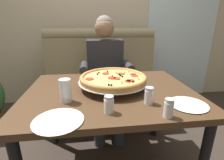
{
  "coord_description": "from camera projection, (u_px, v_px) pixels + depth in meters",
  "views": [
    {
      "loc": [
        -0.13,
        -1.14,
        1.2
      ],
      "look_at": [
        0.01,
        -0.02,
        0.81
      ],
      "focal_mm": 26.88,
      "sensor_mm": 36.0,
      "label": 1
    }
  ],
  "objects": [
    {
      "name": "diner_main",
      "position": [
        106.0,
        69.0,
        1.87
      ],
      "size": [
        0.54,
        0.64,
        1.27
      ],
      "color": "#2D3342",
      "rests_on": "ground_plane"
    },
    {
      "name": "plate_near_left",
      "position": [
        58.0,
        119.0,
        0.84
      ],
      "size": [
        0.26,
        0.26,
        0.02
      ],
      "color": "white",
      "rests_on": "dining_table"
    },
    {
      "name": "shaker_parmesan",
      "position": [
        149.0,
        97.0,
        1.02
      ],
      "size": [
        0.05,
        0.05,
        0.11
      ],
      "color": "white",
      "rests_on": "dining_table"
    },
    {
      "name": "back_wall_with_window",
      "position": [
        98.0,
        8.0,
        2.43
      ],
      "size": [
        6.0,
        0.12,
        2.8
      ],
      "primitive_type": "cube",
      "color": "beige",
      "rests_on": "ground_plane"
    },
    {
      "name": "dining_table",
      "position": [
        110.0,
        101.0,
        1.26
      ],
      "size": [
        1.22,
        0.92,
        0.73
      ],
      "color": "#4C331E",
      "rests_on": "ground_plane"
    },
    {
      "name": "patio_chair",
      "position": [
        170.0,
        57.0,
        3.48
      ],
      "size": [
        0.42,
        0.42,
        0.86
      ],
      "color": "black",
      "rests_on": "ground_plane"
    },
    {
      "name": "drinking_glass",
      "position": [
        66.0,
        92.0,
        1.04
      ],
      "size": [
        0.07,
        0.07,
        0.15
      ],
      "color": "silver",
      "rests_on": "dining_table"
    },
    {
      "name": "shaker_oregano",
      "position": [
        109.0,
        106.0,
        0.92
      ],
      "size": [
        0.06,
        0.06,
        0.1
      ],
      "color": "white",
      "rests_on": "dining_table"
    },
    {
      "name": "window_panel",
      "position": [
        184.0,
        9.0,
        2.51
      ],
      "size": [
        1.1,
        0.02,
        2.8
      ],
      "primitive_type": "cube",
      "color": "white",
      "rests_on": "ground_plane"
    },
    {
      "name": "shaker_pepper_flakes",
      "position": [
        169.0,
        109.0,
        0.87
      ],
      "size": [
        0.05,
        0.05,
        0.1
      ],
      "color": "white",
      "rests_on": "dining_table"
    },
    {
      "name": "pizza",
      "position": [
        113.0,
        78.0,
        1.26
      ],
      "size": [
        0.52,
        0.52,
        0.11
      ],
      "color": "silver",
      "rests_on": "dining_table"
    },
    {
      "name": "plate_near_right",
      "position": [
        188.0,
        103.0,
        1.01
      ],
      "size": [
        0.23,
        0.23,
        0.02
      ],
      "color": "white",
      "rests_on": "dining_table"
    },
    {
      "name": "booth_bench",
      "position": [
        102.0,
        87.0,
        2.21
      ],
      "size": [
        1.48,
        0.78,
        1.13
      ],
      "color": "#998966",
      "rests_on": "ground_plane"
    }
  ]
}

